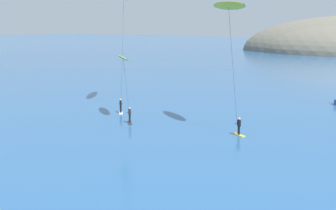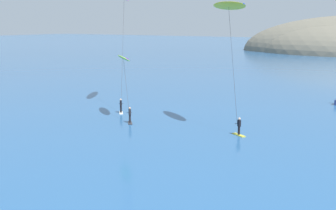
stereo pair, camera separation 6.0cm
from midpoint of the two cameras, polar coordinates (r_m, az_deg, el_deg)
The scene contains 3 objects.
kitesurfer_lime at distance 45.90m, azimuth -5.92°, elevation 5.52°, with size 4.93×4.54×6.97m.
kitesurfer_pink at distance 53.52m, azimuth -5.97°, elevation 13.16°, with size 5.72×8.51×13.75m.
kitesurfer_yellow at distance 40.69m, azimuth 8.36°, elevation 12.00°, with size 5.47×4.42×12.38m.
Camera 2 is at (8.09, -0.60, 10.34)m, focal length 45.00 mm.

